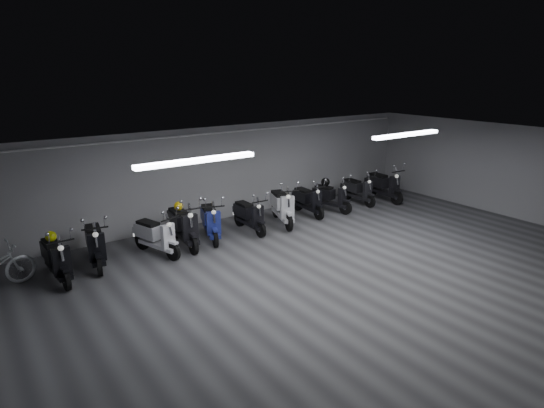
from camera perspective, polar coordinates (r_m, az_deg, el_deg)
floor at (r=10.30m, az=9.22°, el=-8.69°), size 14.00×10.00×0.01m
ceiling at (r=9.46m, az=10.01°, el=6.90°), size 14.00×10.00×0.01m
back_wall at (r=13.65m, az=-5.35°, el=4.02°), size 14.00×0.01×2.80m
right_wall at (r=15.43m, az=28.46°, el=3.53°), size 0.01×10.00×2.80m
fluor_strip_left at (r=8.53m, az=-9.44°, el=5.44°), size 2.40×0.18×0.08m
fluor_strip_right at (r=12.36m, az=16.62°, el=8.40°), size 2.40×0.18×0.08m
conduit at (r=13.36m, az=-5.30°, el=9.07°), size 13.60×0.05×0.05m
scooter_0 at (r=10.65m, az=-25.66°, el=-5.46°), size 0.69×1.80×1.32m
scooter_1 at (r=11.08m, az=-21.51°, el=-3.99°), size 0.91×1.91×1.36m
scooter_2 at (r=11.27m, az=-14.46°, el=-3.18°), size 1.07×1.83×1.29m
scooter_3 at (r=11.65m, az=-11.19°, el=-1.94°), size 0.79×1.97×1.43m
scooter_4 at (r=12.01m, az=-7.78°, el=-1.44°), size 1.12×1.89×1.34m
scooter_5 at (r=12.50m, az=-2.87°, el=-0.80°), size 0.58×1.68×1.24m
scooter_6 at (r=13.10m, az=1.31°, el=0.44°), size 1.23×2.01×1.42m
scooter_7 at (r=13.98m, az=4.60°, el=1.08°), size 0.68×1.72×1.25m
scooter_8 at (r=14.46m, az=7.48°, el=1.50°), size 0.94×1.76×1.25m
scooter_9 at (r=15.42m, az=10.85°, el=2.29°), size 0.59×1.69×1.25m
scooter_10 at (r=15.97m, az=14.01°, el=2.90°), size 0.80×1.95×1.41m
helmet_0 at (r=11.81m, az=-11.71°, el=-0.24°), size 0.24×0.24×0.24m
helmet_1 at (r=14.51m, az=6.75°, el=2.76°), size 0.28×0.28×0.28m
helmet_2 at (r=10.78m, az=-26.16°, el=-3.69°), size 0.24×0.24×0.24m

